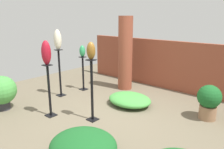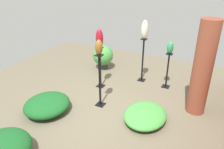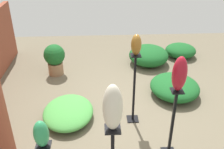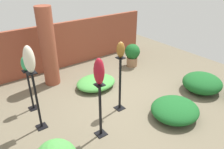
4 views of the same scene
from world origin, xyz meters
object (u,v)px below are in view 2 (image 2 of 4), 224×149
at_px(art_vase_bronze, 99,47).
at_px(pedestal_bronze, 100,83).
at_px(art_vase_ruby, 99,38).
at_px(art_vase_ivory, 145,30).
at_px(potted_plant_near_pillar, 103,56).
at_px(pedestal_ivory, 143,62).
at_px(pedestal_jade, 167,72).
at_px(brick_pillar, 202,69).
at_px(art_vase_jade, 170,48).
at_px(pedestal_ruby, 100,69).

bearing_deg(art_vase_bronze, pedestal_bronze, 0.00).
distance_m(art_vase_ruby, art_vase_bronze, 0.93).
relative_size(art_vase_ivory, potted_plant_near_pillar, 0.65).
height_order(pedestal_ivory, art_vase_ivory, art_vase_ivory).
xyz_separation_m(pedestal_jade, art_vase_ivory, (-0.09, -0.72, 1.05)).
bearing_deg(pedestal_bronze, potted_plant_near_pillar, -153.64).
xyz_separation_m(pedestal_bronze, art_vase_ivory, (-1.65, 0.45, 0.91)).
distance_m(brick_pillar, art_vase_jade, 1.20).
xyz_separation_m(pedestal_ruby, art_vase_jade, (-0.75, 1.61, 0.61)).
distance_m(pedestal_ivory, art_vase_bronze, 1.91).
height_order(pedestal_ruby, potted_plant_near_pillar, pedestal_ruby).
bearing_deg(art_vase_ruby, pedestal_ivory, 133.47).
height_order(pedestal_ivory, potted_plant_near_pillar, pedestal_ivory).
xyz_separation_m(art_vase_ruby, potted_plant_near_pillar, (-1.09, -0.50, -0.91)).
bearing_deg(pedestal_jade, potted_plant_near_pillar, -99.13).
height_order(pedestal_ruby, pedestal_jade, pedestal_ruby).
bearing_deg(art_vase_ivory, pedestal_ivory, 0.00).
height_order(brick_pillar, potted_plant_near_pillar, brick_pillar).
height_order(pedestal_ivory, art_vase_ruby, art_vase_ruby).
bearing_deg(art_vase_bronze, potted_plant_near_pillar, -153.64).
distance_m(brick_pillar, pedestal_jade, 1.34).
distance_m(pedestal_ivory, art_vase_jade, 0.91).
distance_m(pedestal_ruby, art_vase_jade, 1.88).
relative_size(brick_pillar, pedestal_jade, 2.15).
relative_size(pedestal_ivory, pedestal_ruby, 1.11).
bearing_deg(art_vase_bronze, brick_pillar, 109.77).
xyz_separation_m(pedestal_ruby, art_vase_bronze, (0.81, 0.44, 0.91)).
distance_m(pedestal_ruby, art_vase_ivory, 1.56).
height_order(pedestal_ivory, pedestal_ruby, pedestal_ivory).
relative_size(pedestal_ivory, art_vase_bronze, 3.69).
bearing_deg(art_vase_jade, pedestal_jade, 0.00).
bearing_deg(art_vase_jade, pedestal_bronze, -36.81).
relative_size(pedestal_bronze, pedestal_jade, 1.31).
distance_m(pedestal_jade, art_vase_ruby, 2.00).
bearing_deg(pedestal_bronze, pedestal_ruby, -151.54).
xyz_separation_m(brick_pillar, art_vase_bronze, (0.73, -2.03, 0.39)).
height_order(brick_pillar, art_vase_jade, brick_pillar).
distance_m(pedestal_bronze, pedestal_jade, 1.96).
height_order(pedestal_bronze, art_vase_bronze, art_vase_bronze).
height_order(art_vase_jade, potted_plant_near_pillar, art_vase_jade).
distance_m(pedestal_ivory, pedestal_ruby, 1.22).
bearing_deg(brick_pillar, art_vase_ruby, -91.92).
height_order(pedestal_ivory, art_vase_jade, art_vase_jade).
height_order(art_vase_ruby, art_vase_bronze, art_vase_ruby).
height_order(art_vase_ivory, art_vase_ruby, art_vase_ivory).
bearing_deg(pedestal_jade, art_vase_jade, 180.00).
relative_size(art_vase_ivory, art_vase_jade, 1.58).
distance_m(pedestal_ivory, pedestal_bronze, 1.71).
bearing_deg(pedestal_ruby, art_vase_jade, 115.03).
distance_m(pedestal_bronze, art_vase_ivory, 1.94).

